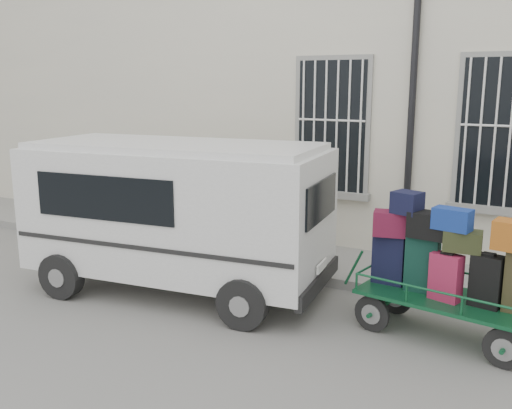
% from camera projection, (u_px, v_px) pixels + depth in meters
% --- Properties ---
extents(ground, '(80.00, 80.00, 0.00)m').
position_uv_depth(ground, '(271.00, 316.00, 7.45)').
color(ground, slate).
rests_on(ground, ground).
extents(building, '(24.00, 5.15, 6.00)m').
position_uv_depth(building, '(398.00, 82.00, 11.51)').
color(building, beige).
rests_on(building, ground).
extents(sidewalk, '(24.00, 1.70, 0.15)m').
position_uv_depth(sidewalk, '(334.00, 264.00, 9.31)').
color(sidewalk, gray).
rests_on(sidewalk, ground).
extents(luggage_cart, '(2.38, 1.19, 1.72)m').
position_uv_depth(luggage_cart, '(446.00, 267.00, 6.64)').
color(luggage_cart, black).
rests_on(luggage_cart, ground).
extents(van, '(4.50, 2.38, 2.17)m').
position_uv_depth(van, '(177.00, 208.00, 8.11)').
color(van, white).
rests_on(van, ground).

